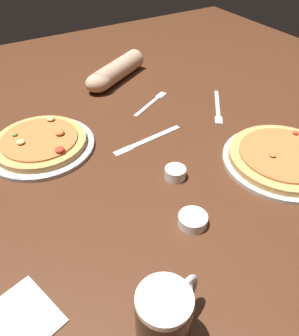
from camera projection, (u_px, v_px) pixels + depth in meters
ground_plane at (150, 178)px, 0.94m from camera, size 2.40×2.40×0.03m
pizza_plate_near at (283, 158)px, 0.96m from camera, size 0.34×0.34×0.05m
pizza_plate_far at (41, 143)px, 1.01m from camera, size 0.32×0.32×0.05m
beer_mug_dark at (165, 320)px, 0.54m from camera, size 0.14×0.09×0.15m
ramekin_sauce at (175, 173)px, 0.91m from camera, size 0.06×0.06×0.03m
ramekin_butter at (193, 220)px, 0.79m from camera, size 0.07×0.07×0.03m
napkin_folded at (22, 317)px, 0.62m from camera, size 0.14×0.16×0.01m
fork_left at (151, 103)px, 1.23m from camera, size 0.19×0.11×0.01m
fork_spare at (218, 107)px, 1.20m from camera, size 0.15×0.19×0.01m
knife_spare at (148, 140)px, 1.05m from camera, size 0.25×0.05×0.01m
diner_arm at (113, 73)px, 1.34m from camera, size 0.30×0.21×0.08m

